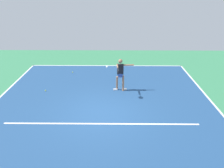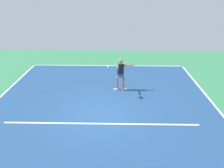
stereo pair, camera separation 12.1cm
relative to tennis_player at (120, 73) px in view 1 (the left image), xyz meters
The scene contains 9 objects.
ground_plane 2.79m from the tennis_player, 70.21° to the left, with size 22.08×22.08×0.00m, color #388456.
court_surface 2.79m from the tennis_player, 70.21° to the left, with size 10.96×13.46×0.00m, color navy.
court_line_baseline_near 4.47m from the tennis_player, 78.39° to the right, with size 10.96×0.10×0.01m, color white.
court_line_sideline_left 5.27m from the tennis_player, 151.93° to the left, with size 0.10×13.46×0.01m, color white.
court_line_service 3.60m from the tennis_player, 75.30° to the left, with size 8.22×0.10×0.01m, color white.
court_line_centre_mark 4.28m from the tennis_player, 77.83° to the right, with size 0.10×0.30×0.01m, color white.
tennis_player is the anchor object (origin of this frame).
tennis_ball_by_sideline 4.25m from the tennis_player, ahead, with size 0.07×0.07×0.07m, color #CCE033.
tennis_ball_near_service_line 4.31m from the tennis_player, 41.40° to the right, with size 0.07×0.07×0.07m, color #CCE033.
Camera 1 is at (-0.54, 8.78, 5.25)m, focal length 35.61 mm.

